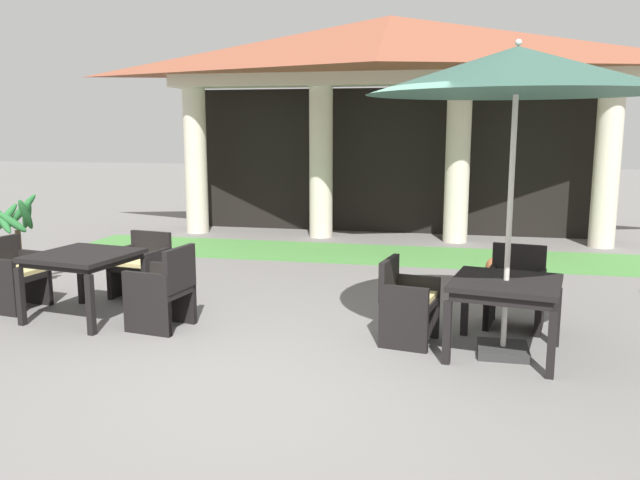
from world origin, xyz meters
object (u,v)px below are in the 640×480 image
(patio_table_mid_left, at_px, (506,290))
(patio_chair_mid_left_north, at_px, (516,291))
(patio_table_near_foreground, at_px, (84,261))
(patio_chair_near_foreground_north, at_px, (142,266))
(patio_umbrella_mid_left, at_px, (517,73))
(potted_palm_left_edge, at_px, (20,257))
(patio_chair_near_foreground_east, at_px, (163,291))
(terracotta_urn, at_px, (496,267))
(patio_chair_near_foreground_west, at_px, (15,276))
(patio_chair_mid_left_west, at_px, (407,303))

(patio_table_mid_left, distance_m, patio_chair_mid_left_north, 0.99)
(patio_table_near_foreground, relative_size, patio_chair_mid_left_north, 1.32)
(patio_chair_near_foreground_north, bearing_deg, patio_umbrella_mid_left, 172.78)
(potted_palm_left_edge, bearing_deg, patio_table_mid_left, -10.22)
(patio_table_mid_left, relative_size, potted_palm_left_edge, 0.87)
(patio_chair_near_foreground_east, distance_m, patio_table_mid_left, 3.55)
(patio_chair_mid_left_north, distance_m, potted_palm_left_edge, 6.21)
(potted_palm_left_edge, xyz_separation_m, terracotta_urn, (6.13, 2.23, -0.33))
(patio_table_near_foreground, distance_m, patio_table_mid_left, 4.58)
(patio_chair_near_foreground_west, bearing_deg, patio_chair_mid_left_west, 96.02)
(patio_chair_near_foreground_west, bearing_deg, patio_chair_near_foreground_east, 90.00)
(patio_chair_near_foreground_west, relative_size, patio_table_mid_left, 0.76)
(patio_chair_near_foreground_east, relative_size, patio_umbrella_mid_left, 0.31)
(patio_table_near_foreground, distance_m, patio_chair_near_foreground_north, 1.08)
(potted_palm_left_edge, bearing_deg, patio_chair_mid_left_west, -10.19)
(patio_chair_near_foreground_west, bearing_deg, patio_umbrella_mid_left, 94.76)
(patio_table_mid_left, height_order, patio_chair_mid_left_west, patio_chair_mid_left_west)
(patio_chair_near_foreground_north, bearing_deg, patio_chair_near_foreground_east, 135.09)
(patio_table_mid_left, height_order, patio_chair_mid_left_north, patio_chair_mid_left_north)
(patio_chair_near_foreground_north, xyz_separation_m, patio_chair_mid_left_north, (4.58, -0.33, 0.01))
(patio_chair_near_foreground_west, bearing_deg, terracotta_urn, 126.01)
(terracotta_urn, bearing_deg, patio_chair_near_foreground_east, -138.27)
(patio_table_near_foreground, bearing_deg, patio_chair_near_foreground_west, 171.06)
(patio_chair_near_foreground_west, relative_size, patio_umbrella_mid_left, 0.29)
(patio_table_near_foreground, height_order, patio_chair_mid_left_west, patio_chair_mid_left_west)
(patio_chair_mid_left_west, height_order, terracotta_urn, patio_chair_mid_left_west)
(patio_chair_near_foreground_north, bearing_deg, patio_chair_mid_left_west, 171.26)
(patio_chair_near_foreground_east, bearing_deg, patio_table_near_foreground, 90.00)
(patio_umbrella_mid_left, height_order, terracotta_urn, patio_umbrella_mid_left)
(potted_palm_left_edge, relative_size, terracotta_urn, 3.49)
(patio_table_mid_left, distance_m, potted_palm_left_edge, 6.14)
(patio_table_near_foreground, distance_m, patio_chair_near_foreground_east, 1.08)
(patio_chair_mid_left_north, bearing_deg, patio_chair_near_foreground_west, 15.64)
(patio_umbrella_mid_left, bearing_deg, patio_table_near_foreground, 176.91)
(potted_palm_left_edge, bearing_deg, patio_umbrella_mid_left, -10.22)
(patio_table_near_foreground, relative_size, patio_umbrella_mid_left, 0.40)
(patio_chair_near_foreground_east, relative_size, terracotta_urn, 2.42)
(potted_palm_left_edge, height_order, terracotta_urn, potted_palm_left_edge)
(patio_chair_near_foreground_north, distance_m, patio_chair_mid_left_west, 3.65)
(patio_chair_near_foreground_east, bearing_deg, patio_umbrella_mid_left, -82.43)
(patio_chair_near_foreground_north, height_order, patio_chair_near_foreground_east, patio_chair_near_foreground_east)
(patio_table_mid_left, bearing_deg, patio_chair_mid_left_west, 169.65)
(patio_chair_near_foreground_west, relative_size, terracotta_urn, 2.29)
(patio_chair_near_foreground_west, xyz_separation_m, patio_chair_near_foreground_east, (2.07, -0.32, 0.00))
(patio_chair_mid_left_north, xyz_separation_m, potted_palm_left_edge, (-6.21, 0.14, 0.08))
(patio_chair_near_foreground_west, xyz_separation_m, patio_table_mid_left, (5.61, -0.41, 0.23))
(patio_chair_near_foreground_north, xyz_separation_m, terracotta_urn, (4.50, 2.04, -0.24))
(patio_chair_mid_left_west, xyz_separation_m, terracotta_urn, (1.03, 3.15, -0.25))
(patio_chair_near_foreground_west, distance_m, terracotta_urn, 6.40)
(patio_chair_near_foreground_east, distance_m, potted_palm_left_edge, 2.69)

